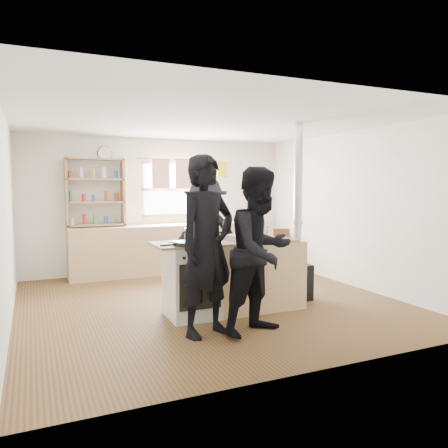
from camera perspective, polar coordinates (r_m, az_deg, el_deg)
The scene contains 14 objects.
ground at distance 6.23m, azimuth -1.98°, elevation -10.17°, with size 5.00×5.00×0.01m, color brown.
back_counter at distance 8.19m, azimuth -7.80°, elevation -3.24°, with size 3.40×0.55×0.90m, color tan.
shelving_unit at distance 7.98m, azimuth -16.46°, elevation 4.03°, with size 1.00×0.28×1.20m.
thermos at distance 8.36m, azimuth -3.09°, elevation 1.03°, with size 0.10×0.10×0.28m, color silver.
cooking_island at distance 5.68m, azimuth 1.45°, elevation -6.77°, with size 1.97×0.64×0.93m.
skillet_greens at distance 5.12m, azimuth -5.02°, elevation -2.52°, with size 0.33×0.33×0.05m.
roast_tray at distance 5.58m, azimuth 2.10°, elevation -1.74°, with size 0.38×0.32×0.07m.
stockpot_stove at distance 5.58m, azimuth -4.11°, elevation -1.34°, with size 0.22×0.22×0.18m.
stockpot_counter at distance 5.81m, azimuth 4.24°, elevation -0.83°, with size 0.32×0.32×0.23m.
bread_board at distance 5.95m, azimuth 7.46°, elevation -1.25°, with size 0.34×0.29×0.12m.
flue_heater at distance 6.31m, azimuth 9.51°, elevation -3.95°, with size 0.35×0.35×2.50m.
person_near_left at distance 4.72m, azimuth -2.24°, elevation -2.86°, with size 0.72×0.47×1.97m, color black.
person_near_right at distance 4.80m, azimuth 4.83°, elevation -3.52°, with size 0.89×0.69×1.83m, color black.
person_far at distance 6.39m, azimuth -2.38°, elevation -1.74°, with size 1.13×0.65×1.74m, color black.
Camera 1 is at (-2.23, -5.57, 1.64)m, focal length 35.00 mm.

